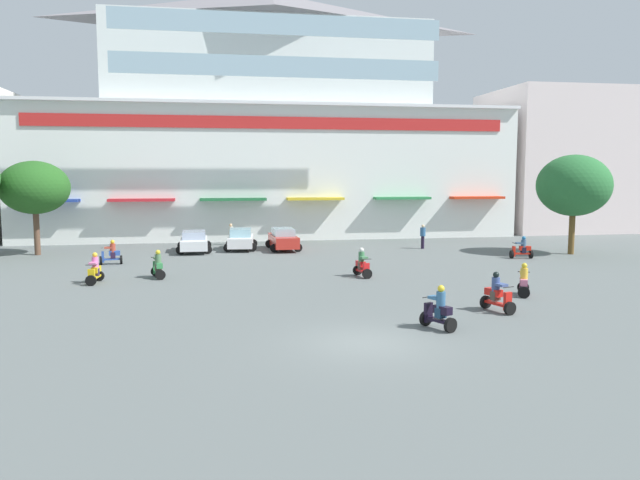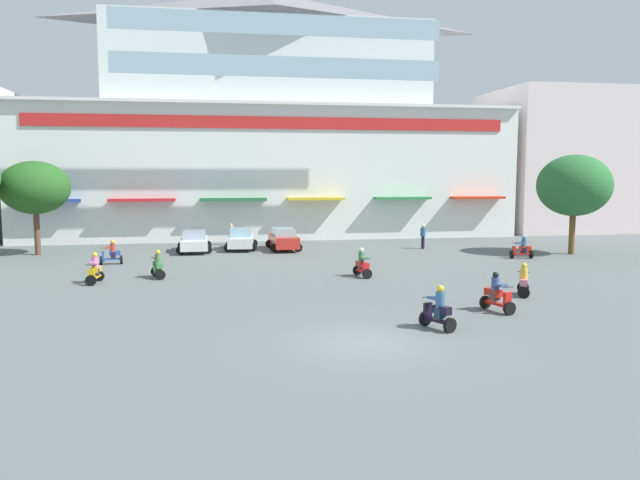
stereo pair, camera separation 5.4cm
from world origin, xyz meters
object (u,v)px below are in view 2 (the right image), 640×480
at_px(pedestrian_0, 231,233).
at_px(scooter_rider_0, 438,311).
at_px(plaza_tree_0, 35,188).
at_px(scooter_rider_4, 524,282).
at_px(scooter_rider_2, 522,249).
at_px(plaza_tree_1, 574,186).
at_px(scooter_rider_5, 362,265).
at_px(pedestrian_1, 423,235).
at_px(scooter_rider_1, 111,254).
at_px(parked_car_2, 283,239).
at_px(scooter_rider_6, 95,271).
at_px(scooter_rider_7, 158,266).
at_px(parked_car_0, 194,241).
at_px(parked_car_1, 241,239).
at_px(scooter_rider_3, 497,295).

bearing_deg(pedestrian_0, scooter_rider_0, -76.25).
distance_m(plaza_tree_0, scooter_rider_4, 31.35).
distance_m(scooter_rider_2, scooter_rider_4, 12.59).
height_order(plaza_tree_0, plaza_tree_1, plaza_tree_1).
height_order(scooter_rider_0, scooter_rider_4, scooter_rider_0).
bearing_deg(scooter_rider_5, pedestrian_1, 56.98).
relative_size(scooter_rider_1, scooter_rider_4, 0.99).
xyz_separation_m(plaza_tree_0, parked_car_2, (16.48, -0.06, -3.70)).
height_order(scooter_rider_2, scooter_rider_5, scooter_rider_5).
relative_size(scooter_rider_5, scooter_rider_6, 1.00).
distance_m(parked_car_2, scooter_rider_7, 13.12).
bearing_deg(plaza_tree_0, scooter_rider_5, -31.96).
bearing_deg(parked_car_0, pedestrian_1, -3.70).
height_order(plaza_tree_0, parked_car_2, plaza_tree_0).
bearing_deg(plaza_tree_0, parked_car_0, -0.12).
relative_size(parked_car_0, scooter_rider_1, 3.05).
bearing_deg(parked_car_0, pedestrian_0, 54.59).
relative_size(scooter_rider_0, scooter_rider_6, 1.03).
distance_m(scooter_rider_0, scooter_rider_6, 17.75).
distance_m(plaza_tree_1, scooter_rider_1, 30.08).
distance_m(scooter_rider_0, scooter_rider_1, 22.59).
distance_m(scooter_rider_2, pedestrian_0, 21.08).
bearing_deg(pedestrian_0, scooter_rider_2, -30.29).
distance_m(parked_car_1, scooter_rider_2, 19.12).
bearing_deg(plaza_tree_1, parked_car_2, 163.71).
distance_m(parked_car_1, scooter_rider_6, 14.48).
bearing_deg(scooter_rider_2, parked_car_2, 154.68).
xyz_separation_m(parked_car_0, scooter_rider_1, (-4.69, -5.23, -0.12)).
bearing_deg(plaza_tree_1, scooter_rider_6, -168.32).
bearing_deg(scooter_rider_1, pedestrian_1, 11.31).
bearing_deg(parked_car_1, pedestrian_0, 101.53).
bearing_deg(pedestrian_1, parked_car_1, 172.76).
height_order(parked_car_0, scooter_rider_6, scooter_rider_6).
bearing_deg(plaza_tree_0, parked_car_1, 2.45).
relative_size(parked_car_1, scooter_rider_6, 2.66).
bearing_deg(scooter_rider_0, plaza_tree_1, 47.67).
bearing_deg(scooter_rider_5, scooter_rider_2, 23.48).
bearing_deg(scooter_rider_2, scooter_rider_7, -170.59).
height_order(parked_car_2, scooter_rider_4, parked_car_2).
height_order(plaza_tree_1, parked_car_2, plaza_tree_1).
xyz_separation_m(plaza_tree_0, plaza_tree_1, (35.38, -5.58, 0.13)).
height_order(parked_car_0, scooter_rider_0, scooter_rider_0).
bearing_deg(parked_car_0, plaza_tree_0, 179.88).
relative_size(plaza_tree_0, scooter_rider_3, 3.95).
bearing_deg(plaza_tree_1, pedestrian_0, 157.66).
height_order(scooter_rider_6, pedestrian_1, pedestrian_1).
relative_size(scooter_rider_0, scooter_rider_1, 1.08).
xyz_separation_m(scooter_rider_1, scooter_rider_5, (13.77, -6.81, 0.02)).
xyz_separation_m(scooter_rider_6, scooter_rider_7, (2.95, 1.03, -0.00)).
relative_size(plaza_tree_1, scooter_rider_1, 4.51).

